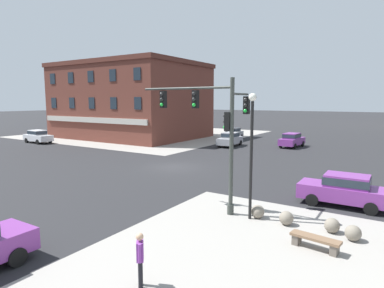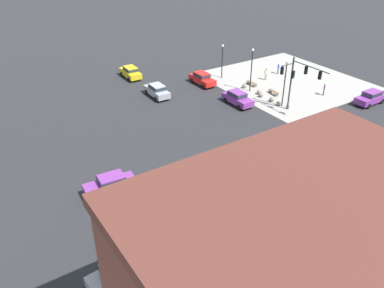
{
  "view_description": "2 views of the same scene",
  "coord_description": "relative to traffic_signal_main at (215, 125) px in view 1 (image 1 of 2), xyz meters",
  "views": [
    {
      "loc": [
        15.63,
        -21.74,
        5.48
      ],
      "look_at": [
        1.58,
        0.29,
        2.03
      ],
      "focal_mm": 30.59,
      "sensor_mm": 36.0,
      "label": 1
    },
    {
      "loc": [
        -21.96,
        26.56,
        20.68
      ],
      "look_at": [
        1.95,
        10.87,
        4.24
      ],
      "focal_mm": 37.23,
      "sensor_mm": 36.0,
      "label": 2
    }
  ],
  "objects": [
    {
      "name": "car_cross_far",
      "position": [
        -3.08,
        24.8,
        -3.41
      ],
      "size": [
        2.15,
        4.52,
        1.68
      ],
      "color": "#7A3389",
      "rests_on": "ground"
    },
    {
      "name": "bollard_sphere_curb_a",
      "position": [
        2.29,
        0.02,
        -4.01
      ],
      "size": [
        0.62,
        0.62,
        0.62
      ],
      "primitive_type": "sphere",
      "color": "gray",
      "rests_on": "ground"
    },
    {
      "name": "car_parked_curb",
      "position": [
        -12.41,
        28.1,
        -3.41
      ],
      "size": [
        2.14,
        4.52,
        1.68
      ],
      "color": "#99999E",
      "rests_on": "ground"
    },
    {
      "name": "sidewalk_far_corner",
      "position": [
        -27.98,
        27.6,
        -4.32
      ],
      "size": [
        32.0,
        32.0,
        0.02
      ],
      "primitive_type": "cube",
      "color": "gray",
      "rests_on": "ground"
    },
    {
      "name": "car_cross_eastbound",
      "position": [
        -32.24,
        10.82,
        -3.41
      ],
      "size": [
        4.49,
        2.07,
        1.68
      ],
      "color": "silver",
      "rests_on": "ground"
    },
    {
      "name": "storefront_block_near_corner",
      "position": [
        -27.15,
        23.13,
        1.17
      ],
      "size": [
        20.74,
        15.47,
        10.97
      ],
      "color": "brown",
      "rests_on": "ground"
    },
    {
      "name": "pedestrian_walking_east",
      "position": [
        1.49,
        -7.32,
        -3.37
      ],
      "size": [
        0.38,
        0.45,
        1.67
      ],
      "color": "black",
      "rests_on": "ground"
    },
    {
      "name": "bollard_sphere_curb_d",
      "position": [
        6.4,
        -0.35,
        -4.01
      ],
      "size": [
        0.62,
        0.62,
        0.62
      ],
      "primitive_type": "sphere",
      "color": "gray",
      "rests_on": "ground"
    },
    {
      "name": "traffic_signal_main",
      "position": [
        0.0,
        0.0,
        0.0
      ],
      "size": [
        5.39,
        2.09,
        6.56
      ],
      "color": "#383D38",
      "rests_on": "ground"
    },
    {
      "name": "bollard_sphere_curb_c",
      "position": [
        5.55,
        0.05,
        -4.01
      ],
      "size": [
        0.62,
        0.62,
        0.62
      ],
      "primitive_type": "sphere",
      "color": "gray",
      "rests_on": "ground"
    },
    {
      "name": "bench_near_signal",
      "position": [
        5.3,
        -1.95,
        -4.0
      ],
      "size": [
        1.85,
        0.72,
        0.49
      ],
      "color": "brown",
      "rests_on": "ground"
    },
    {
      "name": "ground_plane",
      "position": [
        -7.98,
        7.6,
        -4.32
      ],
      "size": [
        320.0,
        320.0,
        0.0
      ],
      "primitive_type": "plane",
      "color": "#262628"
    },
    {
      "name": "car_main_southbound_far",
      "position": [
        5.44,
        4.13,
        -3.41
      ],
      "size": [
        4.41,
        1.92,
        1.68
      ],
      "color": "#7A3389",
      "rests_on": "ground"
    },
    {
      "name": "car_main_northbound_near",
      "position": [
        -9.63,
        21.53,
        -3.41
      ],
      "size": [
        2.12,
        4.51,
        1.68
      ],
      "color": "#99999E",
      "rests_on": "ground"
    },
    {
      "name": "bollard_sphere_curb_b",
      "position": [
        3.69,
        -0.12,
        -4.01
      ],
      "size": [
        0.62,
        0.62,
        0.62
      ],
      "primitive_type": "sphere",
      "color": "gray",
      "rests_on": "ground"
    },
    {
      "name": "street_lamp_corner_near",
      "position": [
        2.02,
        -0.28,
        -0.71
      ],
      "size": [
        0.36,
        0.36,
        5.82
      ],
      "color": "black",
      "rests_on": "ground"
    }
  ]
}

